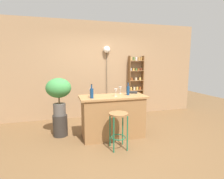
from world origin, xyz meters
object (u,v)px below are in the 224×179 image
(bar_stool, at_px, (119,122))
(wine_glass_right, at_px, (91,91))
(wine_glass_left, at_px, (120,89))
(cookbook, at_px, (133,92))
(bottle_sauce_amber, at_px, (128,90))
(bottle_olive_oil, at_px, (92,93))
(wine_glass_center, at_px, (116,91))
(potted_plant, at_px, (59,91))
(spice_shelf, at_px, (136,85))
(pendant_globe_light, at_px, (107,51))
(plant_stool, at_px, (60,125))

(bar_stool, height_order, wine_glass_right, wine_glass_right)
(wine_glass_left, xyz_separation_m, cookbook, (0.31, 0.00, -0.10))
(wine_glass_left, bearing_deg, bottle_sauce_amber, -60.44)
(bottle_olive_oil, height_order, wine_glass_center, bottle_olive_oil)
(wine_glass_left, bearing_deg, wine_glass_center, -124.52)
(potted_plant, bearing_deg, bottle_olive_oil, -37.86)
(spice_shelf, bearing_deg, wine_glass_left, -126.24)
(bar_stool, bearing_deg, cookbook, 52.34)
(bar_stool, height_order, wine_glass_left, wine_glass_left)
(spice_shelf, height_order, bottle_olive_oil, spice_shelf)
(potted_plant, bearing_deg, spice_shelf, 26.27)
(wine_glass_right, bearing_deg, potted_plant, 151.92)
(wine_glass_left, bearing_deg, wine_glass_right, -165.29)
(wine_glass_right, height_order, pendant_globe_light, pendant_globe_light)
(potted_plant, relative_size, bottle_olive_oil, 2.87)
(potted_plant, relative_size, wine_glass_center, 5.00)
(pendant_globe_light, bearing_deg, bottle_olive_oil, -113.73)
(potted_plant, xyz_separation_m, wine_glass_right, (0.64, -0.34, 0.02))
(spice_shelf, relative_size, pendant_globe_light, 0.87)
(potted_plant, relative_size, pendant_globe_light, 0.39)
(plant_stool, height_order, bottle_sauce_amber, bottle_sauce_amber)
(wine_glass_left, xyz_separation_m, pendant_globe_light, (0.02, 1.33, 0.93))
(wine_glass_right, relative_size, cookbook, 0.78)
(plant_stool, relative_size, bottle_olive_oil, 1.67)
(bar_stool, relative_size, wine_glass_right, 4.25)
(plant_stool, height_order, bottle_olive_oil, bottle_olive_oil)
(plant_stool, bearing_deg, cookbook, -5.29)
(bar_stool, relative_size, cookbook, 3.32)
(potted_plant, height_order, wine_glass_center, potted_plant)
(bottle_sauce_amber, height_order, wine_glass_left, bottle_sauce_amber)
(plant_stool, xyz_separation_m, wine_glass_right, (0.64, -0.34, 0.79))
(bottle_olive_oil, relative_size, wine_glass_right, 1.74)
(bar_stool, relative_size, bottle_sauce_amber, 2.48)
(bottle_olive_oil, distance_m, cookbook, 1.08)
(wine_glass_right, xyz_separation_m, cookbook, (1.02, 0.19, -0.10))
(wine_glass_left, relative_size, pendant_globe_light, 0.08)
(plant_stool, xyz_separation_m, bottle_olive_oil, (0.64, -0.50, 0.78))
(spice_shelf, xyz_separation_m, bottle_sauce_amber, (-0.83, -1.49, 0.10))
(bottle_sauce_amber, bearing_deg, wine_glass_center, -166.30)
(wine_glass_center, xyz_separation_m, pendant_globe_light, (0.21, 1.61, 0.93))
(wine_glass_left, bearing_deg, pendant_globe_light, 89.03)
(bar_stool, bearing_deg, pendant_globe_light, 81.59)
(pendant_globe_light, bearing_deg, cookbook, -77.78)
(wine_glass_left, relative_size, wine_glass_right, 1.00)
(potted_plant, height_order, bottle_sauce_amber, potted_plant)
(plant_stool, xyz_separation_m, bottle_sauce_amber, (1.47, -0.36, 0.78))
(wine_glass_center, height_order, cookbook, wine_glass_center)
(plant_stool, bearing_deg, wine_glass_right, -28.08)
(potted_plant, bearing_deg, bar_stool, -41.23)
(wine_glass_left, bearing_deg, bar_stool, -110.45)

